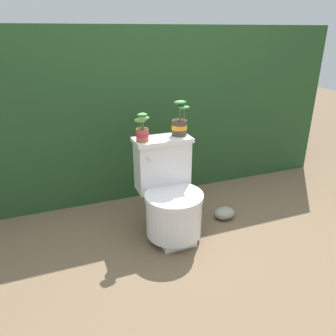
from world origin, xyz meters
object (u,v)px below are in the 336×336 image
(potted_plant_left, at_px, (142,130))
(potted_plant_midleft, at_px, (180,124))
(toilet, at_px, (170,197))
(garden_stone, at_px, (224,213))

(potted_plant_left, height_order, potted_plant_midleft, potted_plant_midleft)
(toilet, relative_size, potted_plant_midleft, 2.81)
(toilet, bearing_deg, potted_plant_left, 140.97)
(toilet, xyz_separation_m, garden_stone, (0.48, 0.03, -0.26))
(toilet, height_order, potted_plant_left, potted_plant_left)
(potted_plant_midleft, height_order, garden_stone, potted_plant_midleft)
(toilet, distance_m, potted_plant_midleft, 0.52)
(toilet, distance_m, potted_plant_left, 0.51)
(potted_plant_left, bearing_deg, garden_stone, -8.00)
(toilet, bearing_deg, garden_stone, 4.01)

